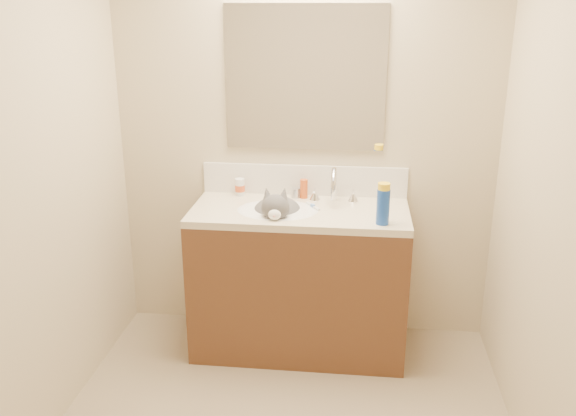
% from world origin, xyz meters
% --- Properties ---
extents(room_shell, '(2.24, 2.54, 2.52)m').
position_xyz_m(room_shell, '(0.00, 0.00, 1.49)').
color(room_shell, '#BEAD8D').
rests_on(room_shell, ground).
extents(vanity_cabinet, '(1.20, 0.55, 0.82)m').
position_xyz_m(vanity_cabinet, '(0.00, 0.97, 0.41)').
color(vanity_cabinet, '#52301C').
rests_on(vanity_cabinet, ground).
extents(counter_slab, '(1.20, 0.55, 0.04)m').
position_xyz_m(counter_slab, '(0.00, 0.97, 0.84)').
color(counter_slab, beige).
rests_on(counter_slab, vanity_cabinet).
extents(basin, '(0.45, 0.36, 0.14)m').
position_xyz_m(basin, '(-0.12, 0.94, 0.79)').
color(basin, white).
rests_on(basin, vanity_cabinet).
extents(faucet, '(0.28, 0.20, 0.21)m').
position_xyz_m(faucet, '(0.18, 1.11, 0.95)').
color(faucet, silver).
rests_on(faucet, counter_slab).
extents(cat, '(0.34, 0.41, 0.32)m').
position_xyz_m(cat, '(-0.12, 0.95, 0.83)').
color(cat, '#4A484A').
rests_on(cat, basin).
extents(backsplash, '(1.20, 0.02, 0.18)m').
position_xyz_m(backsplash, '(0.00, 1.24, 0.95)').
color(backsplash, silver).
rests_on(backsplash, counter_slab).
extents(mirror, '(0.90, 0.02, 0.80)m').
position_xyz_m(mirror, '(0.00, 1.24, 1.54)').
color(mirror, white).
rests_on(mirror, room_shell).
extents(pill_bottle, '(0.06, 0.06, 0.10)m').
position_xyz_m(pill_bottle, '(-0.37, 1.18, 0.91)').
color(pill_bottle, silver).
rests_on(pill_bottle, counter_slab).
extents(pill_label, '(0.06, 0.06, 0.04)m').
position_xyz_m(pill_label, '(-0.37, 1.18, 0.90)').
color(pill_label, '#D15022').
rests_on(pill_label, pill_bottle).
extents(silver_jar, '(0.06, 0.06, 0.06)m').
position_xyz_m(silver_jar, '(-0.04, 1.18, 0.89)').
color(silver_jar, '#B7B7BC').
rests_on(silver_jar, counter_slab).
extents(amber_bottle, '(0.05, 0.05, 0.11)m').
position_xyz_m(amber_bottle, '(0.00, 1.18, 0.92)').
color(amber_bottle, '#C64C17').
rests_on(amber_bottle, counter_slab).
extents(toothbrush, '(0.09, 0.13, 0.01)m').
position_xyz_m(toothbrush, '(0.07, 1.02, 0.87)').
color(toothbrush, silver).
rests_on(toothbrush, counter_slab).
extents(toothbrush_head, '(0.03, 0.03, 0.02)m').
position_xyz_m(toothbrush_head, '(0.07, 1.02, 0.87)').
color(toothbrush_head, '#6891DD').
rests_on(toothbrush_head, counter_slab).
extents(spray_can, '(0.08, 0.08, 0.18)m').
position_xyz_m(spray_can, '(0.44, 0.79, 0.95)').
color(spray_can, '#1842A8').
rests_on(spray_can, counter_slab).
extents(spray_cap, '(0.08, 0.08, 0.04)m').
position_xyz_m(spray_cap, '(0.44, 0.79, 1.06)').
color(spray_cap, yellow).
rests_on(spray_cap, spray_can).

